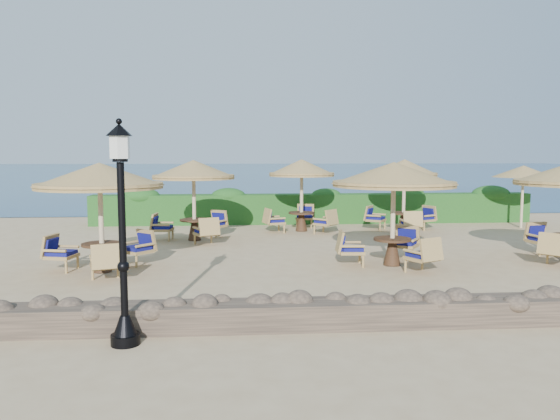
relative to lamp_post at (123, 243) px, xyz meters
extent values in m
plane|color=tan|center=(4.80, 6.80, -1.55)|extent=(120.00, 120.00, 0.00)
plane|color=navy|center=(4.80, 76.80, -1.55)|extent=(160.00, 160.00, 0.00)
cube|color=#184616|center=(4.80, 14.00, -0.95)|extent=(18.00, 0.90, 1.20)
cube|color=brown|center=(4.80, 0.60, -1.33)|extent=(15.00, 0.65, 0.44)
cylinder|color=black|center=(0.00, 0.00, -1.47)|extent=(0.44, 0.44, 0.16)
cone|color=black|center=(0.00, 0.00, -1.25)|extent=(0.36, 0.36, 0.30)
cylinder|color=black|center=(0.00, 0.00, 0.00)|extent=(0.11, 0.11, 2.40)
cylinder|color=silver|center=(0.00, 0.00, 1.43)|extent=(0.30, 0.30, 0.36)
cone|color=black|center=(0.00, 0.00, 1.67)|extent=(0.40, 0.40, 0.18)
cylinder|color=beige|center=(12.60, 12.00, -0.45)|extent=(0.10, 0.10, 2.20)
cone|color=olive|center=(12.60, 12.00, 0.63)|extent=(2.30, 2.30, 0.45)
cylinder|color=beige|center=(-1.60, 5.18, -0.35)|extent=(0.12, 0.12, 2.40)
cone|color=olive|center=(-1.60, 5.18, 0.83)|extent=(3.05, 3.05, 0.55)
cylinder|color=olive|center=(-1.60, 5.18, 0.55)|extent=(2.99, 2.99, 0.14)
cylinder|color=#402716|center=(-1.60, 5.18, -0.87)|extent=(0.96, 0.96, 0.06)
cone|color=#402716|center=(-1.60, 5.18, -1.22)|extent=(0.44, 0.44, 0.64)
cylinder|color=beige|center=(5.64, 5.42, -0.35)|extent=(0.12, 0.12, 2.40)
cone|color=olive|center=(5.64, 5.42, 0.83)|extent=(3.16, 3.16, 0.55)
cylinder|color=olive|center=(5.64, 5.42, 0.55)|extent=(3.10, 3.10, 0.14)
cylinder|color=#402716|center=(5.64, 5.42, -0.87)|extent=(0.96, 0.96, 0.06)
cone|color=#402716|center=(5.64, 5.42, -1.22)|extent=(0.44, 0.44, 0.64)
cylinder|color=beige|center=(0.25, 9.86, -0.35)|extent=(0.12, 0.12, 2.40)
cone|color=olive|center=(0.25, 9.86, 0.83)|extent=(2.72, 2.72, 0.55)
cylinder|color=olive|center=(0.25, 9.86, 0.55)|extent=(2.66, 2.66, 0.14)
cylinder|color=#402716|center=(0.25, 9.86, -0.87)|extent=(0.96, 0.96, 0.06)
cone|color=#402716|center=(0.25, 9.86, -1.22)|extent=(0.44, 0.44, 0.64)
cylinder|color=beige|center=(4.02, 11.72, -0.35)|extent=(0.12, 0.12, 2.40)
cone|color=olive|center=(4.02, 11.72, 0.83)|extent=(2.42, 2.42, 0.55)
cylinder|color=olive|center=(4.02, 11.72, 0.55)|extent=(2.37, 2.37, 0.14)
cylinder|color=#402716|center=(4.02, 11.72, -0.87)|extent=(0.96, 0.96, 0.06)
cone|color=#402716|center=(4.02, 11.72, -1.22)|extent=(0.44, 0.44, 0.64)
cylinder|color=beige|center=(7.75, 11.37, -0.35)|extent=(0.12, 0.12, 2.40)
cone|color=olive|center=(7.75, 11.37, 0.83)|extent=(2.39, 2.39, 0.55)
cylinder|color=olive|center=(7.75, 11.37, 0.55)|extent=(2.34, 2.34, 0.14)
cylinder|color=#402716|center=(7.75, 11.37, -0.87)|extent=(0.96, 0.96, 0.06)
cone|color=#402716|center=(7.75, 11.37, -1.22)|extent=(0.44, 0.44, 0.64)
camera|label=1|loc=(1.73, -8.14, 1.33)|focal=35.00mm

